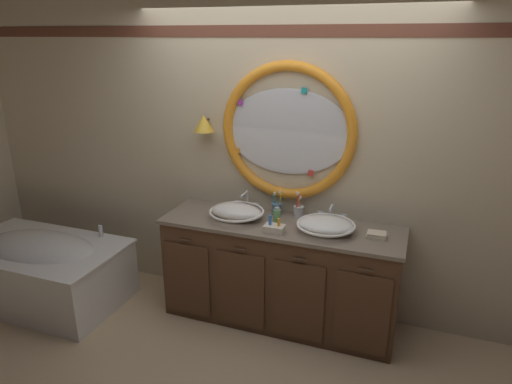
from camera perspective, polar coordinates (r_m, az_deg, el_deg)
ground_plane at (r=3.85m, az=0.60°, el=-17.48°), size 14.00×14.00×0.00m
back_wall_assembly at (r=3.77m, az=3.67°, el=4.19°), size 6.40×0.26×2.60m
vanity_counter at (r=3.81m, az=2.99°, el=-10.04°), size 1.93×0.59×0.88m
bathtub at (r=4.55m, az=-25.32°, el=-8.48°), size 1.48×0.87×0.64m
sink_basin_left at (r=3.68m, az=-2.44°, el=-2.48°), size 0.45×0.45×0.12m
sink_basin_right at (r=3.49m, az=8.75°, el=-4.09°), size 0.45×0.45×0.11m
faucet_set_left at (r=3.87m, az=-1.20°, el=-1.29°), size 0.23×0.15×0.17m
faucet_set_right at (r=3.69m, az=9.46°, el=-2.79°), size 0.24×0.13×0.14m
toothbrush_holder_left at (r=3.78m, az=2.63°, el=-2.01°), size 0.09×0.09×0.21m
toothbrush_holder_right at (r=3.74m, az=5.36°, el=-2.35°), size 0.09×0.09×0.23m
soap_dispenser at (r=3.58m, az=2.64°, el=-3.09°), size 0.06×0.07×0.15m
folded_hand_towel at (r=3.48m, az=14.89°, el=-5.24°), size 0.15×0.11×0.04m
toiletry_basket at (r=3.45m, az=2.31°, el=-4.56°), size 0.15×0.10×0.13m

